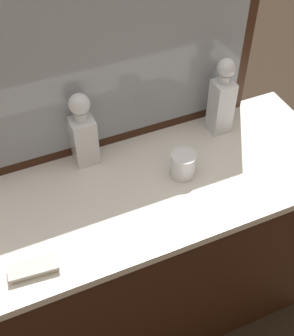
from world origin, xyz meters
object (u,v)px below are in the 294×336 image
(crystal_tumbler_left, at_px, (183,166))
(silver_brush_left, at_px, (34,268))
(crystal_decanter_right, at_px, (83,135))
(crystal_decanter_center, at_px, (221,103))

(crystal_tumbler_left, bearing_deg, silver_brush_left, -162.94)
(crystal_decanter_right, relative_size, silver_brush_left, 1.91)
(crystal_decanter_center, bearing_deg, silver_brush_left, -157.24)
(crystal_decanter_right, height_order, crystal_tumbler_left, crystal_decanter_right)
(crystal_decanter_right, xyz_separation_m, crystal_tumbler_left, (0.27, -0.19, -0.07))
(crystal_decanter_center, bearing_deg, crystal_tumbler_left, -145.26)
(crystal_decanter_center, height_order, silver_brush_left, crystal_decanter_center)
(crystal_tumbler_left, bearing_deg, crystal_decanter_right, 144.25)
(crystal_decanter_right, distance_m, crystal_decanter_center, 0.49)
(crystal_decanter_right, height_order, silver_brush_left, crystal_decanter_right)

